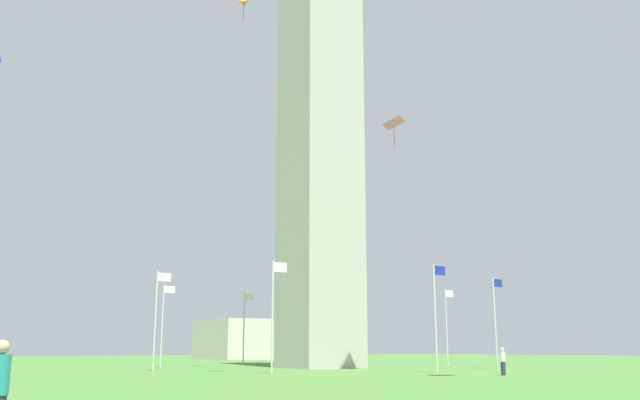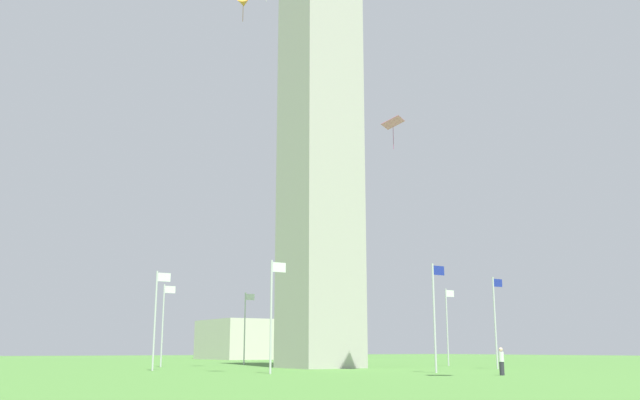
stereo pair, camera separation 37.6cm
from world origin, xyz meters
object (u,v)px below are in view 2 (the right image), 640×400
(flagpole_s, at_px, (156,315))
(kite_pink_diamond, at_px, (393,123))
(flagpole_n, at_px, (447,323))
(flagpole_sw, at_px, (272,310))
(distant_building, at_px, (281,340))
(flagpole_se, at_px, (163,321))
(flagpole_e, at_px, (245,324))
(flagpole_nw, at_px, (495,318))
(person_white_shirt, at_px, (501,362))
(flagpole_w, at_px, (435,312))
(kite_orange_delta, at_px, (243,1))
(obelisk_monument, at_px, (320,76))
(flagpole_ne, at_px, (351,325))

(flagpole_s, bearing_deg, kite_pink_diamond, -40.80)
(flagpole_n, relative_size, flagpole_sw, 1.00)
(distant_building, bearing_deg, flagpole_se, -130.68)
(distant_building, bearing_deg, flagpole_sw, -119.67)
(flagpole_n, distance_m, flagpole_e, 20.57)
(flagpole_nw, bearing_deg, kite_pink_diamond, -172.76)
(flagpole_e, xyz_separation_m, person_white_shirt, (0.25, -34.64, -3.23))
(flagpole_n, distance_m, flagpole_w, 20.57)
(person_white_shirt, bearing_deg, flagpole_nw, -63.10)
(flagpole_se, xyz_separation_m, person_white_shirt, (10.53, -30.38, -3.23))
(flagpole_se, xyz_separation_m, flagpole_sw, (-0.00, -20.57, 0.00))
(person_white_shirt, bearing_deg, flagpole_se, 1.68)
(flagpole_e, relative_size, flagpole_nw, 1.00)
(flagpole_n, xyz_separation_m, person_white_shirt, (-14.30, -20.09, -3.23))
(flagpole_se, bearing_deg, kite_orange_delta, -82.57)
(flagpole_s, xyz_separation_m, kite_orange_delta, (5.79, -1.45, 26.63))
(flagpole_n, height_order, flagpole_se, same)
(flagpole_e, relative_size, flagpole_s, 1.00)
(flagpole_s, bearing_deg, flagpole_se, 67.50)
(flagpole_n, xyz_separation_m, flagpole_sw, (-24.83, -10.28, 0.00))
(flagpole_sw, xyz_separation_m, person_white_shirt, (10.53, -9.81, -3.23))
(obelisk_monument, bearing_deg, person_white_shirt, -89.11)
(flagpole_ne, height_order, flagpole_s, same)
(obelisk_monument, xyz_separation_m, kite_pink_diamond, (-0.91, -11.71, -8.13))
(flagpole_e, distance_m, flagpole_nw, 26.88)
(flagpole_w, distance_m, distant_building, 69.67)
(flagpole_sw, xyz_separation_m, flagpole_nw, (20.57, -0.00, 0.00))
(obelisk_monument, distance_m, kite_pink_diamond, 14.29)
(kite_orange_delta, bearing_deg, person_white_shirt, -64.22)
(flagpole_ne, height_order, flagpole_e, same)
(flagpole_sw, bearing_deg, flagpole_se, 90.00)
(obelisk_monument, height_order, person_white_shirt, obelisk_monument)
(flagpole_ne, bearing_deg, flagpole_sw, -135.00)
(flagpole_ne, height_order, kite_pink_diamond, kite_pink_diamond)
(flagpole_ne, bearing_deg, obelisk_monument, -135.18)
(flagpole_ne, height_order, kite_orange_delta, kite_orange_delta)
(flagpole_ne, xyz_separation_m, flagpole_w, (-10.28, -24.83, 0.00))
(kite_pink_diamond, distance_m, kite_orange_delta, 17.96)
(flagpole_se, bearing_deg, flagpole_w, -67.50)
(flagpole_e, xyz_separation_m, kite_pink_diamond, (-0.97, -26.26, 14.11))
(obelisk_monument, xyz_separation_m, flagpole_sw, (-10.22, -10.28, -22.24))
(obelisk_monument, xyz_separation_m, flagpole_se, (-10.22, 10.28, -22.24))
(obelisk_monument, xyz_separation_m, flagpole_nw, (10.35, -10.28, -22.24))
(flagpole_s, height_order, flagpole_sw, same)
(flagpole_nw, bearing_deg, flagpole_s, 157.50)
(flagpole_n, height_order, flagpole_ne, same)
(flagpole_w, bearing_deg, distant_building, 69.45)
(flagpole_se, distance_m, kite_pink_diamond, 27.74)
(obelisk_monument, bearing_deg, flagpole_se, 134.82)
(flagpole_ne, distance_m, flagpole_w, 26.88)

